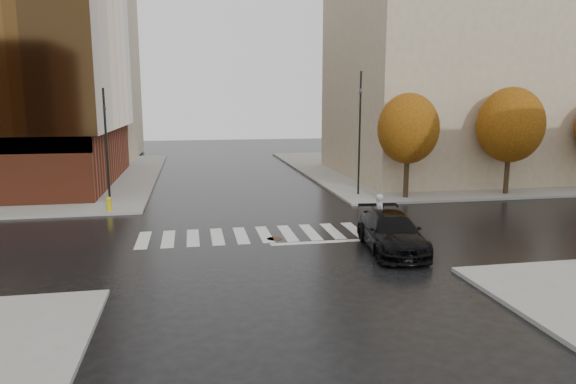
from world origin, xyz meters
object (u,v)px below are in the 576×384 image
cyclist (381,223)px  fire_hydrant (109,203)px  traffic_light_nw (106,143)px  traffic_light_ne (360,124)px  sedan (392,232)px

cyclist → fire_hydrant: bearing=56.9°
traffic_light_nw → cyclist: bearing=41.6°
traffic_light_ne → fire_hydrant: (-15.21, -2.50, -4.10)m
cyclist → traffic_light_nw: 15.30m
sedan → traffic_light_nw: traffic_light_nw is taller
cyclist → fire_hydrant: size_ratio=2.50×
sedan → fire_hydrant: 15.84m
traffic_light_nw → sedan: bearing=34.7°
sedan → cyclist: 2.05m
traffic_light_nw → fire_hydrant: size_ratio=8.29×
traffic_light_nw → fire_hydrant: 3.31m
fire_hydrant → traffic_light_nw: bearing=52.7°
sedan → fire_hydrant: size_ratio=6.57×
sedan → traffic_light_nw: bearing=149.5°
sedan → traffic_light_nw: (-12.61, 9.59, 3.13)m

